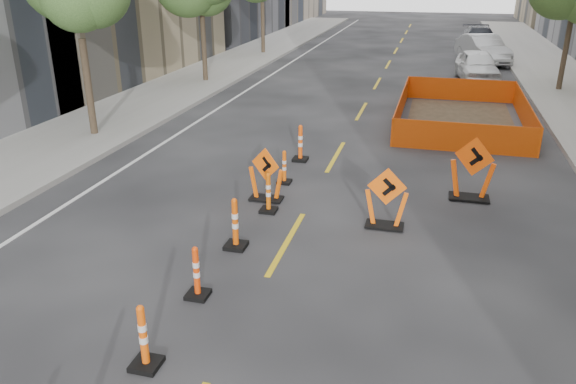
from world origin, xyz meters
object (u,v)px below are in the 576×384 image
(parked_car_mid, at_px, (483,49))
(parked_car_far, at_px, (479,38))
(channelizer_6, at_px, (284,167))
(chevron_sign_left, at_px, (266,174))
(channelizer_3, at_px, (196,272))
(parked_car_near, at_px, (477,66))
(chevron_sign_center, at_px, (386,198))
(channelizer_7, at_px, (300,143))
(channelizer_5, at_px, (268,193))
(channelizer_4, at_px, (235,223))
(channelizer_2, at_px, (143,337))
(chevron_sign_right, at_px, (473,169))

(parked_car_mid, relative_size, parked_car_far, 0.95)
(channelizer_6, relative_size, chevron_sign_left, 0.67)
(channelizer_3, xyz_separation_m, parked_car_near, (5.81, 22.30, 0.27))
(chevron_sign_left, xyz_separation_m, chevron_sign_center, (3.04, -0.85, 0.02))
(channelizer_6, xyz_separation_m, channelizer_7, (-0.02, 1.95, 0.09))
(channelizer_6, bearing_deg, channelizer_5, -86.33)
(channelizer_4, bearing_deg, chevron_sign_center, 31.40)
(channelizer_2, distance_m, parked_car_far, 37.04)
(channelizer_5, height_order, channelizer_6, channelizer_5)
(channelizer_2, distance_m, channelizer_7, 9.73)
(chevron_sign_left, bearing_deg, channelizer_7, 109.27)
(channelizer_5, bearing_deg, channelizer_6, 93.67)
(channelizer_6, relative_size, chevron_sign_right, 0.56)
(chevron_sign_right, xyz_separation_m, parked_car_mid, (1.56, 22.42, 0.01))
(chevron_sign_left, distance_m, parked_car_far, 30.66)
(channelizer_7, relative_size, chevron_sign_left, 0.81)
(channelizer_2, distance_m, chevron_sign_center, 6.39)
(chevron_sign_left, relative_size, parked_car_far, 0.26)
(channelizer_4, height_order, chevron_sign_left, chevron_sign_left)
(channelizer_5, bearing_deg, parked_car_mid, 75.65)
(parked_car_mid, height_order, parked_car_far, parked_car_mid)
(channelizer_4, height_order, chevron_sign_right, chevron_sign_right)
(channelizer_2, distance_m, chevron_sign_left, 6.53)
(channelizer_5, distance_m, parked_car_near, 19.25)
(channelizer_2, height_order, chevron_sign_center, chevron_sign_center)
(channelizer_6, distance_m, chevron_sign_center, 3.60)
(channelizer_3, relative_size, parked_car_mid, 0.20)
(channelizer_3, bearing_deg, channelizer_2, -89.75)
(channelizer_2, xyz_separation_m, channelizer_6, (0.04, 7.78, -0.07))
(channelizer_6, relative_size, parked_car_near, 0.20)
(channelizer_4, bearing_deg, parked_car_far, 78.67)
(channelizer_4, relative_size, parked_car_mid, 0.22)
(channelizer_4, height_order, parked_car_mid, parked_car_mid)
(channelizer_7, bearing_deg, channelizer_2, -90.13)
(chevron_sign_center, height_order, parked_car_near, parked_car_near)
(channelizer_7, relative_size, parked_car_far, 0.21)
(channelizer_7, bearing_deg, chevron_sign_center, -54.27)
(chevron_sign_right, bearing_deg, channelizer_6, -155.84)
(channelizer_2, xyz_separation_m, channelizer_4, (0.02, 3.89, 0.03))
(channelizer_5, xyz_separation_m, parked_car_near, (5.63, 18.41, 0.28))
(channelizer_3, relative_size, chevron_sign_center, 0.70)
(channelizer_2, bearing_deg, channelizer_3, 90.25)
(channelizer_6, height_order, chevron_sign_center, chevron_sign_center)
(channelizer_4, relative_size, parked_car_near, 0.25)
(channelizer_3, distance_m, chevron_sign_left, 4.58)
(channelizer_6, bearing_deg, channelizer_3, -90.47)
(channelizer_2, bearing_deg, chevron_sign_center, 62.60)
(chevron_sign_right, bearing_deg, parked_car_mid, 109.42)
(channelizer_4, xyz_separation_m, parked_car_far, (6.53, 32.56, 0.21))
(chevron_sign_left, relative_size, parked_car_mid, 0.27)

